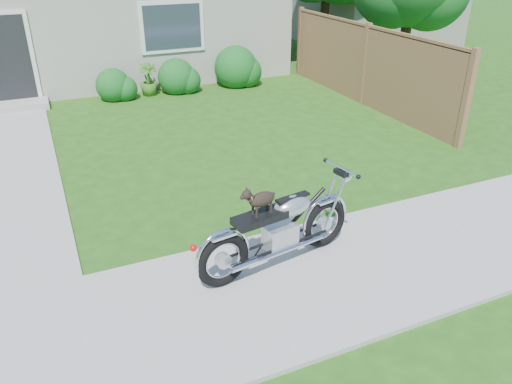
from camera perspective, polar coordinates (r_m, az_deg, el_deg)
ground at (r=5.62m, az=-8.46°, el=-13.65°), size 80.00×80.00×0.00m
sidewalk at (r=5.61m, az=-8.48°, el=-13.50°), size 24.00×2.20×0.04m
walkway at (r=9.88m, az=-25.24°, el=2.80°), size 1.20×8.00×0.03m
fence at (r=12.60m, az=12.35°, el=14.04°), size 0.12×6.62×1.90m
shrub_row at (r=13.15m, az=-17.38°, el=11.70°), size 9.80×1.17×1.17m
potted_plant_right at (r=13.39m, az=-12.21°, el=12.45°), size 0.46×0.46×0.81m
motorcycle_with_dog at (r=5.99m, az=2.77°, el=-4.11°), size 2.21×0.70×1.14m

